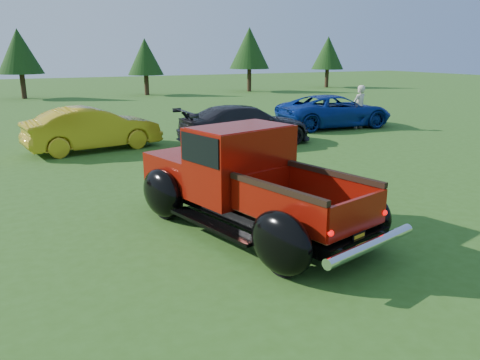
{
  "coord_description": "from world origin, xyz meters",
  "views": [
    {
      "loc": [
        -4.01,
        -7.57,
        3.37
      ],
      "look_at": [
        -0.22,
        0.2,
        0.99
      ],
      "focal_mm": 35.0,
      "sensor_mm": 36.0,
      "label": 1
    }
  ],
  "objects_px": {
    "tree_mid_right": "(145,57)",
    "tree_far_east": "(328,53)",
    "show_car_blue": "(335,111)",
    "tree_mid_left": "(19,51)",
    "show_car_yellow": "(93,129)",
    "spectator": "(359,107)",
    "tree_east": "(249,48)",
    "pickup_truck": "(240,179)",
    "show_car_grey": "(245,125)"
  },
  "relations": [
    {
      "from": "tree_far_east",
      "to": "show_car_grey",
      "type": "bearing_deg",
      "value": -131.81
    },
    {
      "from": "tree_mid_right",
      "to": "show_car_blue",
      "type": "height_order",
      "value": "tree_mid_right"
    },
    {
      "from": "tree_far_east",
      "to": "spectator",
      "type": "bearing_deg",
      "value": -122.99
    },
    {
      "from": "tree_mid_left",
      "to": "tree_east",
      "type": "distance_m",
      "value": 18.06
    },
    {
      "from": "pickup_truck",
      "to": "show_car_yellow",
      "type": "bearing_deg",
      "value": 84.33
    },
    {
      "from": "tree_mid_left",
      "to": "tree_far_east",
      "type": "distance_m",
      "value": 27.0
    },
    {
      "from": "show_car_yellow",
      "to": "show_car_grey",
      "type": "xyz_separation_m",
      "value": [
        5.25,
        -1.49,
        -0.02
      ]
    },
    {
      "from": "tree_mid_right",
      "to": "tree_east",
      "type": "xyz_separation_m",
      "value": [
        9.0,
        -0.5,
        0.68
      ]
    },
    {
      "from": "tree_east",
      "to": "spectator",
      "type": "distance_m",
      "value": 21.2
    },
    {
      "from": "show_car_yellow",
      "to": "show_car_blue",
      "type": "relative_size",
      "value": 0.87
    },
    {
      "from": "pickup_truck",
      "to": "show_car_yellow",
      "type": "xyz_separation_m",
      "value": [
        -1.39,
        8.92,
        -0.19
      ]
    },
    {
      "from": "show_car_grey",
      "to": "show_car_blue",
      "type": "distance_m",
      "value": 5.96
    },
    {
      "from": "show_car_yellow",
      "to": "spectator",
      "type": "relative_size",
      "value": 2.38
    },
    {
      "from": "tree_mid_right",
      "to": "spectator",
      "type": "xyz_separation_m",
      "value": [
        4.08,
        -20.94,
        -2.0
      ]
    },
    {
      "from": "tree_mid_left",
      "to": "pickup_truck",
      "type": "relative_size",
      "value": 0.88
    },
    {
      "from": "show_car_grey",
      "to": "spectator",
      "type": "xyz_separation_m",
      "value": [
        6.33,
        1.2,
        0.23
      ]
    },
    {
      "from": "pickup_truck",
      "to": "spectator",
      "type": "bearing_deg",
      "value": 25.75
    },
    {
      "from": "show_car_grey",
      "to": "tree_far_east",
      "type": "bearing_deg",
      "value": -42.51
    },
    {
      "from": "show_car_yellow",
      "to": "tree_mid_left",
      "type": "bearing_deg",
      "value": -4.92
    },
    {
      "from": "show_car_yellow",
      "to": "tree_far_east",
      "type": "bearing_deg",
      "value": -59.19
    },
    {
      "from": "tree_far_east",
      "to": "show_car_yellow",
      "type": "relative_size",
      "value": 1.04
    },
    {
      "from": "tree_far_east",
      "to": "show_car_blue",
      "type": "xyz_separation_m",
      "value": [
        -14.65,
        -20.63,
        -2.51
      ]
    },
    {
      "from": "tree_mid_left",
      "to": "tree_mid_right",
      "type": "xyz_separation_m",
      "value": [
        9.0,
        -1.0,
        -0.41
      ]
    },
    {
      "from": "tree_mid_left",
      "to": "tree_east",
      "type": "height_order",
      "value": "tree_east"
    },
    {
      "from": "show_car_yellow",
      "to": "spectator",
      "type": "height_order",
      "value": "spectator"
    },
    {
      "from": "tree_mid_right",
      "to": "tree_far_east",
      "type": "bearing_deg",
      "value": 1.59
    },
    {
      "from": "show_car_yellow",
      "to": "spectator",
      "type": "xyz_separation_m",
      "value": [
        11.58,
        -0.29,
        0.21
      ]
    },
    {
      "from": "tree_far_east",
      "to": "show_car_grey",
      "type": "relative_size",
      "value": 0.95
    },
    {
      "from": "tree_east",
      "to": "pickup_truck",
      "type": "relative_size",
      "value": 0.95
    },
    {
      "from": "tree_far_east",
      "to": "show_car_yellow",
      "type": "height_order",
      "value": "tree_far_east"
    },
    {
      "from": "show_car_yellow",
      "to": "spectator",
      "type": "bearing_deg",
      "value": -100.29
    },
    {
      "from": "show_car_grey",
      "to": "spectator",
      "type": "relative_size",
      "value": 2.62
    },
    {
      "from": "tree_far_east",
      "to": "show_car_blue",
      "type": "distance_m",
      "value": 25.42
    },
    {
      "from": "tree_mid_right",
      "to": "tree_far_east",
      "type": "relative_size",
      "value": 0.92
    },
    {
      "from": "tree_mid_right",
      "to": "spectator",
      "type": "height_order",
      "value": "tree_mid_right"
    },
    {
      "from": "show_car_yellow",
      "to": "show_car_blue",
      "type": "bearing_deg",
      "value": -96.08
    },
    {
      "from": "tree_mid_left",
      "to": "pickup_truck",
      "type": "bearing_deg",
      "value": -84.6
    },
    {
      "from": "tree_east",
      "to": "pickup_truck",
      "type": "distance_m",
      "value": 32.88
    },
    {
      "from": "tree_east",
      "to": "spectator",
      "type": "xyz_separation_m",
      "value": [
        -4.92,
        -20.44,
        -2.69
      ]
    },
    {
      "from": "tree_mid_left",
      "to": "spectator",
      "type": "distance_m",
      "value": 25.66
    },
    {
      "from": "tree_mid_right",
      "to": "spectator",
      "type": "relative_size",
      "value": 2.27
    },
    {
      "from": "show_car_grey",
      "to": "show_car_yellow",
      "type": "bearing_deg",
      "value": 73.48
    },
    {
      "from": "pickup_truck",
      "to": "show_car_yellow",
      "type": "relative_size",
      "value": 1.24
    },
    {
      "from": "pickup_truck",
      "to": "show_car_grey",
      "type": "distance_m",
      "value": 8.38
    },
    {
      "from": "show_car_grey",
      "to": "show_car_blue",
      "type": "xyz_separation_m",
      "value": [
        5.6,
        2.02,
        0.0
      ]
    },
    {
      "from": "show_car_blue",
      "to": "spectator",
      "type": "relative_size",
      "value": 2.74
    },
    {
      "from": "pickup_truck",
      "to": "show_car_grey",
      "type": "xyz_separation_m",
      "value": [
        3.86,
        7.43,
        -0.21
      ]
    },
    {
      "from": "show_car_grey",
      "to": "spectator",
      "type": "bearing_deg",
      "value": -79.97
    },
    {
      "from": "tree_mid_right",
      "to": "tree_mid_left",
      "type": "bearing_deg",
      "value": 173.66
    },
    {
      "from": "tree_far_east",
      "to": "show_car_grey",
      "type": "distance_m",
      "value": 30.48
    }
  ]
}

